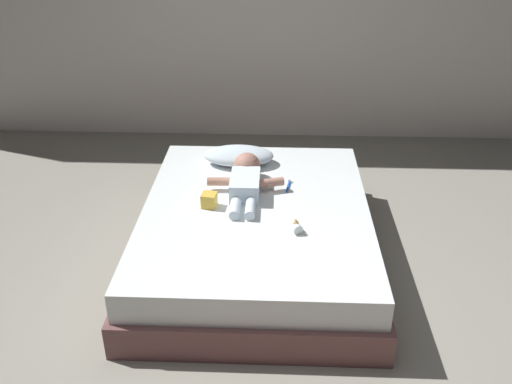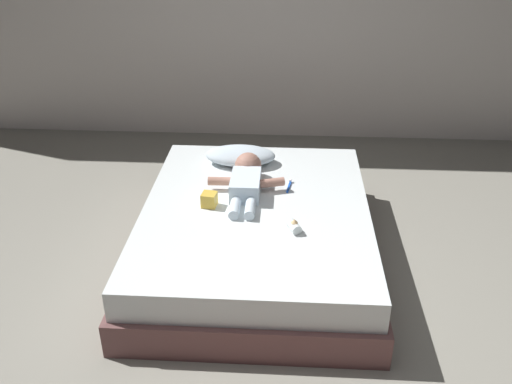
# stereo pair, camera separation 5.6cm
# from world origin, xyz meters

# --- Properties ---
(ground_plane) EXTENTS (8.00, 8.00, 0.00)m
(ground_plane) POSITION_xyz_m (0.00, 0.00, 0.00)
(ground_plane) COLOR gray
(bed) EXTENTS (1.45, 1.87, 0.38)m
(bed) POSITION_xyz_m (-0.17, 0.88, 0.19)
(bed) COLOR brown
(bed) RESTS_ON ground_plane
(pillow) EXTENTS (0.49, 0.28, 0.12)m
(pillow) POSITION_xyz_m (-0.32, 1.49, 0.44)
(pillow) COLOR silver
(pillow) RESTS_ON bed
(baby) EXTENTS (0.50, 0.65, 0.18)m
(baby) POSITION_xyz_m (-0.25, 1.10, 0.45)
(baby) COLOR silver
(baby) RESTS_ON bed
(toothbrush) EXTENTS (0.04, 0.16, 0.02)m
(toothbrush) POSITION_xyz_m (0.03, 1.15, 0.39)
(toothbrush) COLOR blue
(toothbrush) RESTS_ON bed
(toy_block) EXTENTS (0.10, 0.10, 0.09)m
(toy_block) POSITION_xyz_m (-0.46, 0.87, 0.43)
(toy_block) COLOR gold
(toy_block) RESTS_ON bed
(baby_bottle) EXTENTS (0.09, 0.11, 0.08)m
(baby_bottle) POSITION_xyz_m (0.06, 0.61, 0.42)
(baby_bottle) COLOR white
(baby_bottle) RESTS_ON bed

